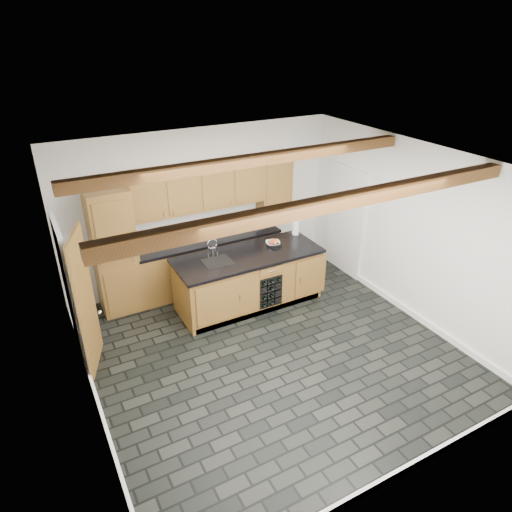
{
  "coord_description": "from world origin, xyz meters",
  "views": [
    {
      "loc": [
        -2.76,
        -4.63,
        4.31
      ],
      "look_at": [
        0.18,
        0.8,
        1.15
      ],
      "focal_mm": 32.0,
      "sensor_mm": 36.0,
      "label": 1
    }
  ],
  "objects_px": {
    "island": "(249,279)",
    "fruit_bowl": "(273,243)",
    "paper_towel": "(296,227)",
    "kitchen_scale": "(276,245)"
  },
  "relations": [
    {
      "from": "island",
      "to": "fruit_bowl",
      "type": "height_order",
      "value": "fruit_bowl"
    },
    {
      "from": "island",
      "to": "paper_towel",
      "type": "relative_size",
      "value": 9.22
    },
    {
      "from": "paper_towel",
      "to": "kitchen_scale",
      "type": "bearing_deg",
      "value": -153.47
    },
    {
      "from": "island",
      "to": "kitchen_scale",
      "type": "relative_size",
      "value": 12.63
    },
    {
      "from": "island",
      "to": "paper_towel",
      "type": "distance_m",
      "value": 1.31
    },
    {
      "from": "island",
      "to": "paper_towel",
      "type": "bearing_deg",
      "value": 16.41
    },
    {
      "from": "paper_towel",
      "to": "island",
      "type": "bearing_deg",
      "value": -163.59
    },
    {
      "from": "kitchen_scale",
      "to": "fruit_bowl",
      "type": "bearing_deg",
      "value": 87.45
    },
    {
      "from": "kitchen_scale",
      "to": "paper_towel",
      "type": "relative_size",
      "value": 0.73
    },
    {
      "from": "kitchen_scale",
      "to": "island",
      "type": "bearing_deg",
      "value": 173.05
    }
  ]
}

